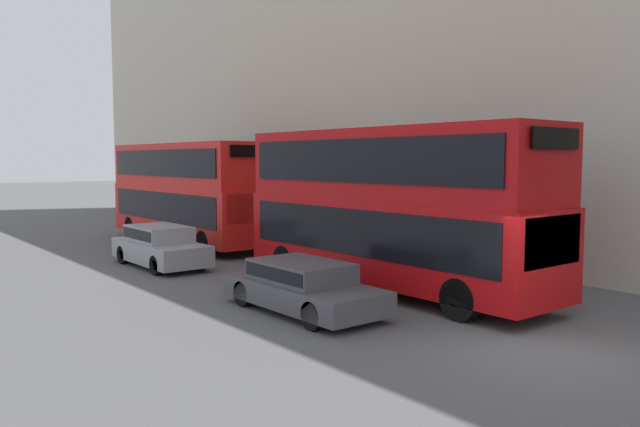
% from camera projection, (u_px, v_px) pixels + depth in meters
% --- Properties ---
extents(ground_plane, '(200.00, 200.00, 0.00)m').
position_uv_depth(ground_plane, '(545.00, 351.00, 11.99)').
color(ground_plane, '#515154').
extents(bus_leading, '(2.59, 10.05, 4.51)m').
position_uv_depth(bus_leading, '(390.00, 202.00, 17.34)').
color(bus_leading, '#B20C0F').
rests_on(bus_leading, ground).
extents(bus_second_in_queue, '(2.59, 10.41, 4.34)m').
position_uv_depth(bus_second_in_queue, '(188.00, 189.00, 26.94)').
color(bus_second_in_queue, red).
rests_on(bus_second_in_queue, ground).
extents(car_dark_sedan, '(1.85, 4.45, 1.22)m').
position_uv_depth(car_dark_sedan, '(303.00, 285.00, 15.01)').
color(car_dark_sedan, '#47474C').
rests_on(car_dark_sedan, ground).
extents(car_hatchback, '(1.78, 4.42, 1.40)m').
position_uv_depth(car_hatchback, '(160.00, 245.00, 21.37)').
color(car_hatchback, gray).
rests_on(car_hatchback, ground).
extents(pedestrian, '(0.36, 0.36, 1.72)m').
position_uv_depth(pedestrian, '(424.00, 253.00, 19.16)').
color(pedestrian, '#26262D').
rests_on(pedestrian, ground).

